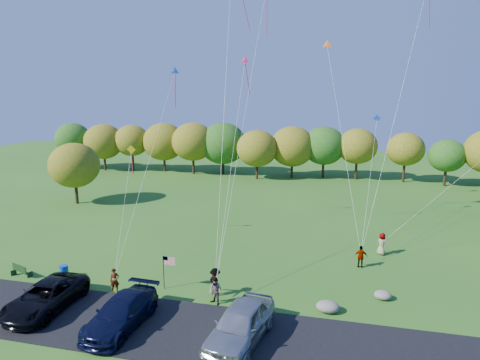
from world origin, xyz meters
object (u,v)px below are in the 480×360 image
object	(u,v)px
flyer_b	(215,291)
trash_barrel	(64,272)
minivan_dark	(46,297)
park_bench	(20,270)
minivan_navy	(121,313)
flyer_a	(115,281)
flyer_c	(215,282)
flyer_e	(382,244)
flyer_d	(361,257)
minivan_silver	(240,324)

from	to	relation	value
flyer_b	trash_barrel	bearing A→B (deg)	-154.51
minivan_dark	park_bench	bearing A→B (deg)	142.86
flyer_b	trash_barrel	world-z (taller)	flyer_b
minivan_navy	flyer_a	bearing A→B (deg)	126.90
flyer_c	flyer_e	xyz separation A→B (m)	(10.69, 9.66, -0.03)
flyer_c	park_bench	world-z (taller)	flyer_c
minivan_navy	flyer_e	world-z (taller)	flyer_e
minivan_dark	flyer_d	distance (m)	21.12
flyer_d	flyer_e	distance (m)	3.38
flyer_e	park_bench	size ratio (longest dim) A/B	1.14
trash_barrel	minivan_dark	bearing A→B (deg)	-66.55
flyer_b	flyer_c	world-z (taller)	flyer_c
flyer_a	flyer_b	bearing A→B (deg)	-32.82
minivan_dark	flyer_e	distance (m)	24.11
trash_barrel	flyer_e	bearing A→B (deg)	23.90
minivan_navy	flyer_c	world-z (taller)	flyer_c
minivan_dark	minivan_navy	bearing A→B (deg)	-8.01
flyer_c	flyer_a	bearing A→B (deg)	51.22
minivan_silver	trash_barrel	distance (m)	14.44
flyer_b	flyer_d	distance (m)	11.68
minivan_dark	flyer_b	distance (m)	9.91
flyer_c	park_bench	distance (m)	13.98
flyer_d	flyer_e	size ratio (longest dim) A/B	0.93
minivan_silver	flyer_c	xyz separation A→B (m)	(-2.73, 4.56, -0.12)
flyer_a	trash_barrel	size ratio (longest dim) A/B	1.81
minivan_dark	flyer_a	world-z (taller)	minivan_dark
flyer_c	trash_barrel	world-z (taller)	flyer_c
minivan_dark	flyer_a	bearing A→B (deg)	46.92
flyer_d	minivan_dark	bearing A→B (deg)	28.01
flyer_b	flyer_c	size ratio (longest dim) A/B	0.95
minivan_dark	flyer_e	size ratio (longest dim) A/B	3.25
park_bench	trash_barrel	bearing A→B (deg)	29.94
minivan_navy	trash_barrel	distance (m)	8.55
flyer_b	minivan_navy	bearing A→B (deg)	-107.54
minivan_navy	flyer_b	size ratio (longest dim) A/B	3.22
flyer_a	flyer_b	size ratio (longest dim) A/B	0.92
flyer_b	flyer_e	world-z (taller)	flyer_e
minivan_silver	flyer_c	world-z (taller)	minivan_silver
flyer_d	park_bench	world-z (taller)	flyer_d
minivan_dark	park_bench	world-z (taller)	minivan_dark
minivan_dark	minivan_navy	xyz separation A→B (m)	(5.23, -0.67, 0.01)
trash_barrel	flyer_d	bearing A→B (deg)	18.41
minivan_dark	flyer_d	world-z (taller)	minivan_dark
minivan_dark	flyer_e	bearing A→B (deg)	34.05
flyer_b	trash_barrel	size ratio (longest dim) A/B	1.96
minivan_navy	flyer_a	world-z (taller)	minivan_navy
minivan_silver	flyer_a	distance (m)	9.76
flyer_e	park_bench	world-z (taller)	flyer_e
flyer_c	minivan_navy	bearing A→B (deg)	92.38
flyer_c	minivan_silver	bearing A→B (deg)	162.59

